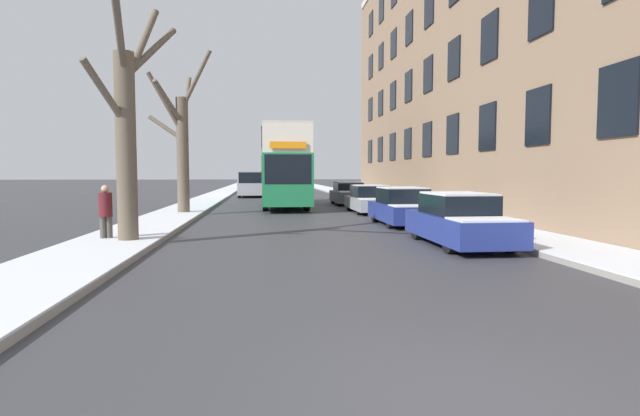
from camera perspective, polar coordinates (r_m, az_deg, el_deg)
name	(u,v)px	position (r m, az deg, el deg)	size (l,w,h in m)	color
ground_plane	(470,401)	(4.72, 16.77, -20.35)	(320.00, 320.00, 0.00)	#38383D
sidewalk_left	(228,190)	(57.12, -10.42, 2.04)	(2.36, 130.00, 0.16)	gray
sidewalk_right	(329,190)	(57.47, 1.08, 2.12)	(2.36, 130.00, 0.16)	gray
terrace_facade_right	(511,51)	(29.69, 20.95, 16.45)	(9.10, 36.73, 16.96)	#8C7056
bare_tree_left_0	(127,130)	(14.26, -21.21, 8.31)	(1.90, 4.47, 6.63)	brown
bare_tree_left_1	(182,144)	(23.85, -15.54, 7.06)	(3.11, 3.72, 7.45)	brown
double_decker_bus	(284,164)	(29.09, -4.19, 5.09)	(2.49, 10.96, 4.44)	#1E7A47
parked_car_0	(459,221)	(13.92, 15.63, -1.44)	(1.74, 4.37, 1.42)	navy
parked_car_1	(403,207)	(19.11, 9.45, 0.07)	(1.83, 4.15, 1.41)	navy
parked_car_2	(370,200)	(24.84, 5.73, 0.95)	(1.84, 4.56, 1.37)	#9EA3AD
parked_car_3	(349,194)	(31.04, 3.28, 1.61)	(1.85, 4.36, 1.42)	#474C56
oncoming_van	(251,183)	(41.75, -7.90, 2.87)	(1.99, 5.47, 2.12)	#9EA3AD
pedestrian_left_sidewalk	(106,212)	(14.89, -23.29, -0.38)	(0.35, 0.35, 1.62)	#4C4742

